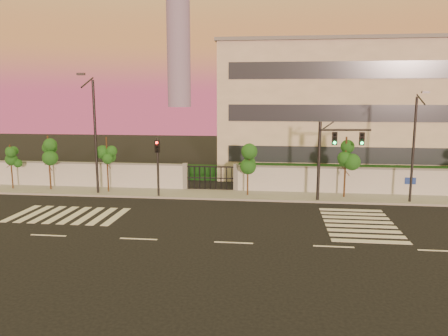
{
  "coord_description": "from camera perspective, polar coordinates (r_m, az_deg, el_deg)",
  "views": [
    {
      "loc": [
        2.03,
        -21.25,
        7.4
      ],
      "look_at": [
        -1.21,
        6.0,
        2.87
      ],
      "focal_mm": 35.0,
      "sensor_mm": 36.0,
      "label": 1
    }
  ],
  "objects": [
    {
      "name": "traffic_signal_main",
      "position": [
        31.12,
        13.64,
        2.06
      ],
      "size": [
        3.57,
        0.54,
        5.66
      ],
      "rotation": [
        0.0,
        0.0,
        0.11
      ],
      "color": "black",
      "rests_on": "ground"
    },
    {
      "name": "street_tree_b",
      "position": [
        36.66,
        -21.91,
        2.16
      ],
      "size": [
        1.58,
        1.26,
        4.37
      ],
      "color": "#382314",
      "rests_on": "ground"
    },
    {
      "name": "street_tree_d",
      "position": [
        32.02,
        3.18,
        1.06
      ],
      "size": [
        1.47,
        1.17,
        3.76
      ],
      "color": "#382314",
      "rests_on": "ground"
    },
    {
      "name": "traffic_signal_secondary",
      "position": [
        32.08,
        -8.66,
        1.01
      ],
      "size": [
        0.34,
        0.34,
        4.39
      ],
      "rotation": [
        0.0,
        0.0,
        -0.21
      ],
      "color": "black",
      "rests_on": "ground"
    },
    {
      "name": "hedge_row",
      "position": [
        36.59,
        5.31,
        -1.02
      ],
      "size": [
        41.0,
        4.25,
        1.8
      ],
      "color": "black",
      "rests_on": "ground"
    },
    {
      "name": "institutional_building",
      "position": [
        43.81,
        16.06,
        7.39
      ],
      "size": [
        24.4,
        12.4,
        12.25
      ],
      "color": "#BAB19E",
      "rests_on": "ground"
    },
    {
      "name": "road_markings",
      "position": [
        26.32,
        -1.4,
        -6.92
      ],
      "size": [
        57.0,
        7.62,
        0.02
      ],
      "color": "silver",
      "rests_on": "ground"
    },
    {
      "name": "street_tree_c",
      "position": [
        34.27,
        -15.02,
        2.02
      ],
      "size": [
        1.34,
        1.06,
        4.35
      ],
      "color": "#382314",
      "rests_on": "ground"
    },
    {
      "name": "sidewalk",
      "position": [
        32.64,
        3.04,
        -3.6
      ],
      "size": [
        60.0,
        3.0,
        0.15
      ],
      "primitive_type": "cube",
      "color": "gray",
      "rests_on": "ground"
    },
    {
      "name": "distant_skyscraper",
      "position": [
        313.41,
        -6.02,
        19.36
      ],
      "size": [
        16.0,
        16.0,
        118.0
      ],
      "color": "slate",
      "rests_on": "ground"
    },
    {
      "name": "ground",
      "position": [
        22.59,
        1.26,
        -9.74
      ],
      "size": [
        120.0,
        120.0,
        0.0
      ],
      "primitive_type": "plane",
      "color": "black",
      "rests_on": "ground"
    },
    {
      "name": "street_tree_a",
      "position": [
        38.16,
        -26.07,
        1.32
      ],
      "size": [
        1.32,
        1.05,
        3.63
      ],
      "color": "#382314",
      "rests_on": "ground"
    },
    {
      "name": "streetlight_east",
      "position": [
        32.3,
        23.61,
        2.85
      ],
      "size": [
        0.46,
        1.85,
        7.71
      ],
      "color": "black",
      "rests_on": "ground"
    },
    {
      "name": "perimeter_wall",
      "position": [
        33.9,
        3.4,
        -1.4
      ],
      "size": [
        60.0,
        0.36,
        2.2
      ],
      "color": "#B7BABF",
      "rests_on": "ground"
    },
    {
      "name": "streetlight_west",
      "position": [
        33.72,
        -16.6,
        4.65
      ],
      "size": [
        0.54,
        2.16,
        8.97
      ],
      "color": "black",
      "rests_on": "ground"
    },
    {
      "name": "street_tree_e",
      "position": [
        32.51,
        15.66,
        1.86
      ],
      "size": [
        1.6,
        1.27,
        4.53
      ],
      "color": "#382314",
      "rests_on": "ground"
    }
  ]
}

